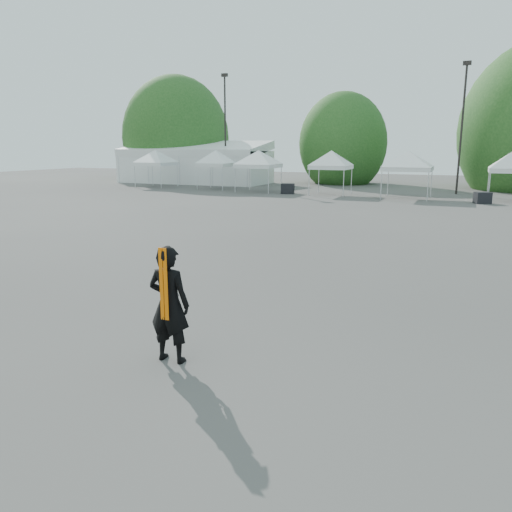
% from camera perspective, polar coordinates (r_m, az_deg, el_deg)
% --- Properties ---
extents(ground, '(120.00, 120.00, 0.00)m').
position_cam_1_polar(ground, '(11.29, 1.65, -6.20)').
color(ground, '#474442').
rests_on(ground, ground).
extents(marquee, '(15.00, 6.25, 4.23)m').
position_cam_1_polar(marquee, '(51.92, -7.01, 10.48)').
color(marquee, white).
rests_on(marquee, ground).
extents(light_pole_west, '(0.60, 0.25, 10.30)m').
position_cam_1_polar(light_pole_west, '(49.17, -3.54, 14.88)').
color(light_pole_west, black).
rests_on(light_pole_west, ground).
extents(light_pole_east, '(0.60, 0.25, 9.80)m').
position_cam_1_polar(light_pole_east, '(42.03, 22.51, 14.08)').
color(light_pole_east, black).
rests_on(light_pole_east, ground).
extents(tree_far_w, '(4.80, 4.80, 7.30)m').
position_cam_1_polar(tree_far_w, '(56.53, -9.13, 13.17)').
color(tree_far_w, '#382314').
rests_on(tree_far_w, ground).
extents(tree_mid_w, '(4.16, 4.16, 6.33)m').
position_cam_1_polar(tree_mid_w, '(51.37, 9.89, 12.56)').
color(tree_mid_w, '#382314').
rests_on(tree_mid_w, ground).
extents(tent_a, '(4.19, 4.19, 3.88)m').
position_cam_1_polar(tent_a, '(47.03, -11.41, 11.47)').
color(tent_a, silver).
rests_on(tent_a, ground).
extents(tent_b, '(3.74, 3.74, 3.88)m').
position_cam_1_polar(tent_b, '(43.93, -4.61, 11.62)').
color(tent_b, silver).
rests_on(tent_b, ground).
extents(tent_c, '(4.37, 4.37, 3.88)m').
position_cam_1_polar(tent_c, '(41.13, 0.29, 11.62)').
color(tent_c, silver).
rests_on(tent_c, ground).
extents(tent_d, '(4.02, 4.02, 3.88)m').
position_cam_1_polar(tent_d, '(39.04, 8.62, 11.44)').
color(tent_d, silver).
rests_on(tent_d, ground).
extents(tent_e, '(4.65, 4.65, 3.88)m').
position_cam_1_polar(tent_e, '(37.31, 17.05, 11.01)').
color(tent_e, silver).
rests_on(tent_e, ground).
extents(man, '(0.75, 0.51, 2.02)m').
position_cam_1_polar(man, '(8.53, -9.90, -5.44)').
color(man, black).
rests_on(man, ground).
extents(crate_west, '(1.17, 1.01, 0.79)m').
position_cam_1_polar(crate_west, '(39.47, 3.65, 7.69)').
color(crate_west, black).
rests_on(crate_west, ground).
extents(crate_mid, '(1.16, 1.04, 0.74)m').
position_cam_1_polar(crate_mid, '(35.64, 24.47, 6.07)').
color(crate_mid, black).
rests_on(crate_mid, ground).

